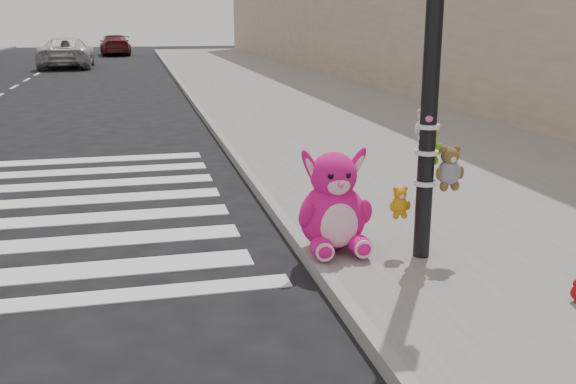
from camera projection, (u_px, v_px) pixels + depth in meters
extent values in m
cube|color=slate|center=(366.00, 126.00, 14.64)|extent=(7.00, 80.00, 0.14)
cube|color=gray|center=(216.00, 132.00, 13.88)|extent=(0.12, 80.00, 0.15)
cylinder|color=black|center=(432.00, 50.00, 5.86)|extent=(0.16, 0.16, 4.00)
cylinder|color=white|center=(425.00, 183.00, 6.19)|extent=(0.22, 0.22, 0.04)
cylinder|color=white|center=(427.00, 152.00, 6.11)|extent=(0.22, 0.22, 0.04)
cylinder|color=white|center=(428.00, 126.00, 6.05)|extent=(0.22, 0.22, 0.04)
ellipsoid|color=#DF127D|center=(322.00, 251.00, 6.23)|extent=(0.23, 0.37, 0.20)
ellipsoid|color=#DF127D|center=(359.00, 248.00, 6.31)|extent=(0.23, 0.37, 0.20)
ellipsoid|color=#DF127D|center=(333.00, 217.00, 6.49)|extent=(0.70, 0.60, 0.69)
ellipsoid|color=#F9BFD1|center=(339.00, 226.00, 6.28)|extent=(0.38, 0.14, 0.45)
sphere|color=#DF127D|center=(333.00, 175.00, 6.38)|extent=(0.48, 0.48, 0.47)
ellipsoid|color=#DF127D|center=(312.00, 170.00, 6.34)|extent=(0.33, 0.10, 0.47)
ellipsoid|color=#DF127D|center=(354.00, 168.00, 6.43)|extent=(0.33, 0.10, 0.47)
imported|color=silver|center=(67.00, 53.00, 33.40)|extent=(2.59, 5.56, 1.54)
imported|color=maroon|center=(115.00, 45.00, 45.25)|extent=(2.34, 5.03, 1.42)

